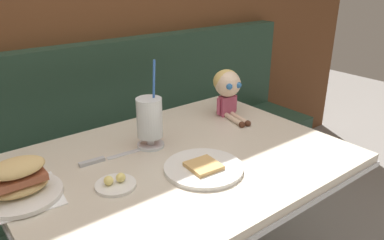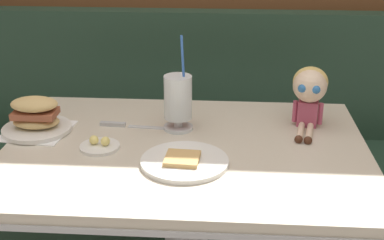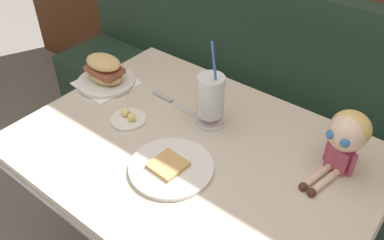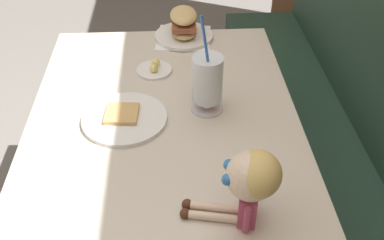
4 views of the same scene
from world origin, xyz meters
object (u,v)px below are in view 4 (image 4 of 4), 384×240
at_px(sandwich_plate, 184,27).
at_px(seated_doll, 251,180).
at_px(milkshake_glass, 208,81).
at_px(butter_knife, 205,75).
at_px(toast_plate, 124,118).
at_px(butter_saucer, 154,69).

relative_size(sandwich_plate, seated_doll, 0.97).
bearing_deg(milkshake_glass, butter_knife, 177.40).
bearing_deg(toast_plate, butter_knife, 131.44).
height_order(milkshake_glass, sandwich_plate, milkshake_glass).
relative_size(toast_plate, milkshake_glass, 0.79).
height_order(milkshake_glass, butter_saucer, milkshake_glass).
distance_m(toast_plate, sandwich_plate, 0.53).
height_order(milkshake_glass, seated_doll, milkshake_glass).
bearing_deg(butter_saucer, toast_plate, -18.06).
distance_m(butter_saucer, seated_doll, 0.69).
distance_m(toast_plate, butter_knife, 0.34).
bearing_deg(seated_doll, milkshake_glass, -172.30).
xyz_separation_m(butter_knife, seated_doll, (0.60, 0.05, 0.12)).
height_order(toast_plate, butter_saucer, butter_saucer).
bearing_deg(seated_doll, toast_plate, -141.45).
xyz_separation_m(toast_plate, butter_saucer, (-0.26, 0.09, 0.00)).
distance_m(butter_saucer, butter_knife, 0.17).
bearing_deg(toast_plate, sandwich_plate, 158.37).
xyz_separation_m(sandwich_plate, butter_saucer, (0.23, -0.11, -0.04)).
xyz_separation_m(toast_plate, sandwich_plate, (-0.49, 0.20, 0.04)).
height_order(toast_plate, milkshake_glass, milkshake_glass).
bearing_deg(toast_plate, butter_saucer, 161.94).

